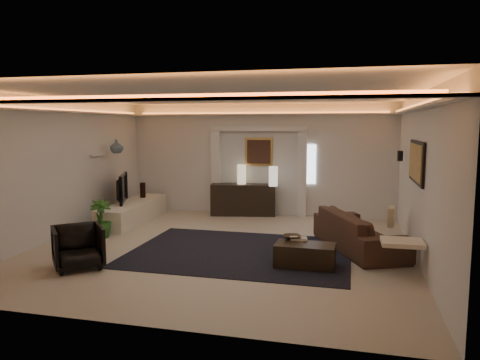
% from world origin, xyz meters
% --- Properties ---
extents(floor, '(7.00, 7.00, 0.00)m').
position_xyz_m(floor, '(0.00, 0.00, 0.00)').
color(floor, tan).
rests_on(floor, ground).
extents(ceiling, '(7.00, 7.00, 0.00)m').
position_xyz_m(ceiling, '(0.00, 0.00, 2.90)').
color(ceiling, white).
rests_on(ceiling, ground).
extents(wall_back, '(7.00, 0.00, 7.00)m').
position_xyz_m(wall_back, '(0.00, 3.50, 1.45)').
color(wall_back, silver).
rests_on(wall_back, ground).
extents(wall_front, '(7.00, 0.00, 7.00)m').
position_xyz_m(wall_front, '(0.00, -3.50, 1.45)').
color(wall_front, silver).
rests_on(wall_front, ground).
extents(wall_left, '(0.00, 7.00, 7.00)m').
position_xyz_m(wall_left, '(-3.50, 0.00, 1.45)').
color(wall_left, silver).
rests_on(wall_left, ground).
extents(wall_right, '(0.00, 7.00, 7.00)m').
position_xyz_m(wall_right, '(3.50, 0.00, 1.45)').
color(wall_right, silver).
rests_on(wall_right, ground).
extents(cove_soffit, '(7.00, 7.00, 0.04)m').
position_xyz_m(cove_soffit, '(0.00, 0.00, 2.62)').
color(cove_soffit, silver).
rests_on(cove_soffit, ceiling).
extents(daylight_slit, '(0.25, 0.03, 1.00)m').
position_xyz_m(daylight_slit, '(1.35, 3.48, 1.35)').
color(daylight_slit, white).
rests_on(daylight_slit, wall_back).
extents(area_rug, '(4.00, 3.00, 0.01)m').
position_xyz_m(area_rug, '(0.40, -0.20, 0.01)').
color(area_rug, black).
rests_on(area_rug, ground).
extents(pilaster_left, '(0.22, 0.20, 2.20)m').
position_xyz_m(pilaster_left, '(-1.15, 3.40, 1.10)').
color(pilaster_left, silver).
rests_on(pilaster_left, ground).
extents(pilaster_right, '(0.22, 0.20, 2.20)m').
position_xyz_m(pilaster_right, '(1.15, 3.40, 1.10)').
color(pilaster_right, silver).
rests_on(pilaster_right, ground).
extents(alcove_header, '(2.52, 0.20, 0.12)m').
position_xyz_m(alcove_header, '(0.00, 3.40, 2.25)').
color(alcove_header, silver).
rests_on(alcove_header, wall_back).
extents(painting_frame, '(0.74, 0.04, 0.74)m').
position_xyz_m(painting_frame, '(0.00, 3.47, 1.65)').
color(painting_frame, tan).
rests_on(painting_frame, wall_back).
extents(painting_canvas, '(0.62, 0.02, 0.62)m').
position_xyz_m(painting_canvas, '(0.00, 3.44, 1.65)').
color(painting_canvas, '#4C2D1E').
rests_on(painting_canvas, wall_back).
extents(art_panel_frame, '(0.04, 1.64, 0.74)m').
position_xyz_m(art_panel_frame, '(3.47, 0.30, 1.70)').
color(art_panel_frame, black).
rests_on(art_panel_frame, wall_right).
extents(art_panel_gold, '(0.02, 1.50, 0.62)m').
position_xyz_m(art_panel_gold, '(3.44, 0.30, 1.70)').
color(art_panel_gold, tan).
rests_on(art_panel_gold, wall_right).
extents(wall_sconce, '(0.12, 0.12, 0.22)m').
position_xyz_m(wall_sconce, '(3.38, 2.20, 1.68)').
color(wall_sconce, black).
rests_on(wall_sconce, wall_right).
extents(wall_niche, '(0.10, 0.55, 0.04)m').
position_xyz_m(wall_niche, '(-3.44, 1.40, 1.65)').
color(wall_niche, silver).
rests_on(wall_niche, wall_left).
extents(console, '(1.73, 0.83, 0.83)m').
position_xyz_m(console, '(-0.37, 3.25, 0.40)').
color(console, black).
rests_on(console, ground).
extents(lamp_left, '(0.25, 0.25, 0.50)m').
position_xyz_m(lamp_left, '(-0.41, 3.25, 1.09)').
color(lamp_left, beige).
rests_on(lamp_left, console).
extents(lamp_right, '(0.25, 0.25, 0.50)m').
position_xyz_m(lamp_right, '(0.46, 3.04, 1.09)').
color(lamp_right, beige).
rests_on(lamp_right, console).
extents(media_ledge, '(0.81, 2.77, 0.51)m').
position_xyz_m(media_ledge, '(-2.79, 1.83, 0.23)').
color(media_ledge, beige).
rests_on(media_ledge, ground).
extents(tv, '(1.18, 0.59, 0.69)m').
position_xyz_m(tv, '(-3.10, 1.67, 0.80)').
color(tv, black).
rests_on(tv, media_ledge).
extents(figurine, '(0.18, 0.18, 0.39)m').
position_xyz_m(figurine, '(-2.86, 2.50, 0.64)').
color(figurine, black).
rests_on(figurine, media_ledge).
extents(ginger_jar, '(0.41, 0.41, 0.33)m').
position_xyz_m(ginger_jar, '(-3.15, 1.75, 1.83)').
color(ginger_jar, slate).
rests_on(ginger_jar, wall_niche).
extents(plant, '(0.63, 0.63, 0.80)m').
position_xyz_m(plant, '(-2.70, 0.17, 0.40)').
color(plant, '#27551B').
rests_on(plant, ground).
extents(sofa, '(2.58, 1.84, 0.70)m').
position_xyz_m(sofa, '(2.53, 0.53, 0.35)').
color(sofa, '#351D0F').
rests_on(sofa, ground).
extents(throw_blanket, '(0.63, 0.52, 0.07)m').
position_xyz_m(throw_blanket, '(3.15, -0.94, 0.55)').
color(throw_blanket, white).
rests_on(throw_blanket, sofa).
extents(throw_pillow, '(0.16, 0.39, 0.38)m').
position_xyz_m(throw_pillow, '(3.15, 1.09, 0.55)').
color(throw_pillow, '#CDB385').
rests_on(throw_pillow, sofa).
extents(coffee_table, '(0.99, 0.56, 0.37)m').
position_xyz_m(coffee_table, '(1.65, -0.79, 0.21)').
color(coffee_table, black).
rests_on(coffee_table, ground).
extents(bowl, '(0.38, 0.38, 0.07)m').
position_xyz_m(bowl, '(1.40, -0.52, 0.45)').
color(bowl, '#3B2F1F').
rests_on(bowl, coffee_table).
extents(magazine, '(0.32, 0.25, 0.03)m').
position_xyz_m(magazine, '(1.51, -0.52, 0.42)').
color(magazine, beige).
rests_on(magazine, coffee_table).
extents(armchair, '(1.08, 1.09, 0.71)m').
position_xyz_m(armchair, '(-1.96, -1.74, 0.36)').
color(armchair, black).
rests_on(armchair, ground).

